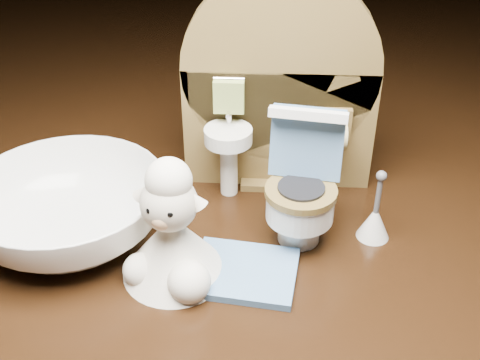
% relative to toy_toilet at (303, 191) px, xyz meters
% --- Properties ---
extents(backdrop_panel, '(0.13, 0.05, 0.15)m').
position_rel_toy_toilet_xyz_m(backdrop_panel, '(-0.02, 0.06, 0.03)').
color(backdrop_panel, brown).
rests_on(backdrop_panel, ground).
extents(toy_toilet, '(0.05, 0.06, 0.09)m').
position_rel_toy_toilet_xyz_m(toy_toilet, '(0.00, 0.00, 0.00)').
color(toy_toilet, white).
rests_on(toy_toilet, ground).
extents(bath_mat, '(0.07, 0.06, 0.00)m').
position_rel_toy_toilet_xyz_m(bath_mat, '(-0.03, -0.04, -0.03)').
color(bath_mat, '#547EAF').
rests_on(bath_mat, ground).
extents(toilet_brush, '(0.02, 0.02, 0.05)m').
position_rel_toy_toilet_xyz_m(toilet_brush, '(0.05, -0.00, -0.02)').
color(toilet_brush, white).
rests_on(toilet_brush, ground).
extents(plush_lamb, '(0.06, 0.06, 0.08)m').
position_rel_toy_toilet_xyz_m(plush_lamb, '(-0.07, -0.04, -0.00)').
color(plush_lamb, white).
rests_on(plush_lamb, ground).
extents(ceramic_bowl, '(0.12, 0.12, 0.04)m').
position_rel_toy_toilet_xyz_m(ceramic_bowl, '(-0.15, -0.01, -0.01)').
color(ceramic_bowl, white).
rests_on(ceramic_bowl, ground).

